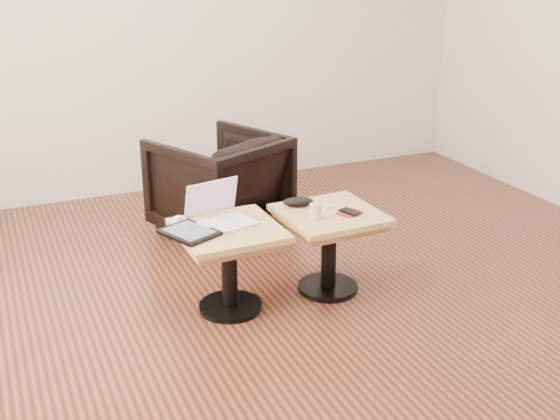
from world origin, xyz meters
name	(u,v)px	position (x,y,z in m)	size (l,w,h in m)	color
room_shell	(335,47)	(0.00, 0.00, 1.35)	(4.52, 4.52, 2.71)	#3A1910
side_table_left	(229,248)	(-0.46, 0.22, 0.35)	(0.51, 0.51, 0.46)	black
side_table_right	(329,232)	(0.11, 0.21, 0.35)	(0.53, 0.53, 0.46)	black
laptop	(220,215)	(-0.48, 0.29, 0.50)	(0.34, 0.31, 0.21)	white
tablet	(189,232)	(-0.66, 0.22, 0.47)	(0.30, 0.32, 0.02)	black
charging_adapter	(178,219)	(-0.66, 0.40, 0.47)	(0.04, 0.04, 0.02)	white
glasses_case	(298,202)	(-0.01, 0.35, 0.49)	(0.17, 0.07, 0.05)	black
striped_cup	(315,211)	(-0.01, 0.15, 0.50)	(0.06, 0.06, 0.08)	#F65B6A
earbuds_tangle	(326,206)	(0.12, 0.28, 0.47)	(0.08, 0.06, 0.01)	white
phone_on_sleeve	(350,212)	(0.19, 0.15, 0.47)	(0.15, 0.12, 0.02)	#A10910
armchair	(219,184)	(-0.16, 1.23, 0.33)	(0.71, 0.73, 0.66)	black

